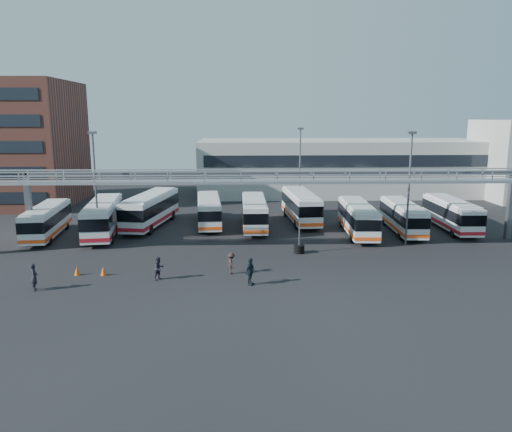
{
  "coord_description": "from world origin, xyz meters",
  "views": [
    {
      "loc": [
        -3.03,
        -36.65,
        11.53
      ],
      "look_at": [
        -1.7,
        6.0,
        2.96
      ],
      "focal_mm": 35.0,
      "sensor_mm": 36.0,
      "label": 1
    }
  ],
  "objects_px": {
    "bus_7": "(403,216)",
    "bus_3": "(209,210)",
    "light_pole_back": "(300,166)",
    "bus_8": "(451,213)",
    "pedestrian_c": "(231,263)",
    "pedestrian_a": "(34,277)",
    "bus_1": "(103,216)",
    "tire_stack": "(299,248)",
    "bus_4": "(254,212)",
    "cone_left": "(77,271)",
    "bus_0": "(47,220)",
    "bus_2": "(151,209)",
    "light_pole_mid": "(409,182)",
    "bus_5": "(301,205)",
    "bus_6": "(358,217)",
    "pedestrian_d": "(250,271)",
    "light_pole_left": "(95,182)",
    "pedestrian_b": "(159,268)",
    "cone_right": "(103,271)"
  },
  "relations": [
    {
      "from": "bus_3",
      "to": "pedestrian_b",
      "type": "bearing_deg",
      "value": -102.52
    },
    {
      "from": "bus_4",
      "to": "bus_6",
      "type": "xyz_separation_m",
      "value": [
        10.12,
        -3.13,
        -0.01
      ]
    },
    {
      "from": "bus_2",
      "to": "pedestrian_c",
      "type": "xyz_separation_m",
      "value": [
        8.79,
        -16.49,
        -1.12
      ]
    },
    {
      "from": "pedestrian_c",
      "to": "cone_left",
      "type": "bearing_deg",
      "value": 75.81
    },
    {
      "from": "light_pole_mid",
      "to": "cone_left",
      "type": "relative_size",
      "value": 15.68
    },
    {
      "from": "light_pole_back",
      "to": "bus_8",
      "type": "xyz_separation_m",
      "value": [
        14.56,
        -9.14,
        -3.99
      ]
    },
    {
      "from": "bus_4",
      "to": "cone_right",
      "type": "xyz_separation_m",
      "value": [
        -11.56,
        -15.38,
        -1.41
      ]
    },
    {
      "from": "bus_6",
      "to": "cone_left",
      "type": "xyz_separation_m",
      "value": [
        -23.63,
        -12.16,
        -1.41
      ]
    },
    {
      "from": "light_pole_left",
      "to": "bus_1",
      "type": "bearing_deg",
      "value": 97.95
    },
    {
      "from": "bus_1",
      "to": "cone_left",
      "type": "xyz_separation_m",
      "value": [
        1.36,
        -12.6,
        -1.56
      ]
    },
    {
      "from": "bus_0",
      "to": "bus_2",
      "type": "relative_size",
      "value": 0.87
    },
    {
      "from": "bus_0",
      "to": "bus_6",
      "type": "bearing_deg",
      "value": -5.12
    },
    {
      "from": "cone_right",
      "to": "bus_6",
      "type": "bearing_deg",
      "value": 29.49
    },
    {
      "from": "pedestrian_b",
      "to": "bus_4",
      "type": "bearing_deg",
      "value": 19.33
    },
    {
      "from": "pedestrian_a",
      "to": "tire_stack",
      "type": "xyz_separation_m",
      "value": [
        18.87,
        8.74,
        -0.5
      ]
    },
    {
      "from": "bus_3",
      "to": "pedestrian_c",
      "type": "distance_m",
      "value": 17.06
    },
    {
      "from": "light_pole_mid",
      "to": "bus_7",
      "type": "relative_size",
      "value": 1.01
    },
    {
      "from": "light_pole_left",
      "to": "bus_8",
      "type": "distance_m",
      "value": 35.13
    },
    {
      "from": "bus_3",
      "to": "pedestrian_a",
      "type": "height_order",
      "value": "bus_3"
    },
    {
      "from": "pedestrian_a",
      "to": "cone_right",
      "type": "height_order",
      "value": "pedestrian_a"
    },
    {
      "from": "bus_7",
      "to": "bus_6",
      "type": "bearing_deg",
      "value": -167.92
    },
    {
      "from": "bus_2",
      "to": "bus_3",
      "type": "xyz_separation_m",
      "value": [
        6.12,
        0.34,
        -0.22
      ]
    },
    {
      "from": "light_pole_left",
      "to": "pedestrian_a",
      "type": "distance_m",
      "value": 13.17
    },
    {
      "from": "pedestrian_a",
      "to": "bus_1",
      "type": "bearing_deg",
      "value": -16.49
    },
    {
      "from": "pedestrian_d",
      "to": "tire_stack",
      "type": "distance_m",
      "value": 9.21
    },
    {
      "from": "pedestrian_c",
      "to": "cone_right",
      "type": "relative_size",
      "value": 2.42
    },
    {
      "from": "bus_8",
      "to": "light_pole_mid",
      "type": "bearing_deg",
      "value": -137.77
    },
    {
      "from": "cone_right",
      "to": "tire_stack",
      "type": "bearing_deg",
      "value": 20.38
    },
    {
      "from": "bus_8",
      "to": "pedestrian_a",
      "type": "bearing_deg",
      "value": -153.8
    },
    {
      "from": "pedestrian_c",
      "to": "cone_left",
      "type": "height_order",
      "value": "pedestrian_c"
    },
    {
      "from": "light_pole_left",
      "to": "bus_6",
      "type": "distance_m",
      "value": 25.01
    },
    {
      "from": "bus_4",
      "to": "bus_8",
      "type": "height_order",
      "value": "bus_4"
    },
    {
      "from": "bus_7",
      "to": "bus_3",
      "type": "bearing_deg",
      "value": 171.49
    },
    {
      "from": "bus_8",
      "to": "bus_7",
      "type": "bearing_deg",
      "value": -169.71
    },
    {
      "from": "tire_stack",
      "to": "bus_0",
      "type": "bearing_deg",
      "value": 164.68
    },
    {
      "from": "tire_stack",
      "to": "cone_right",
      "type": "bearing_deg",
      "value": -159.62
    },
    {
      "from": "bus_4",
      "to": "cone_left",
      "type": "xyz_separation_m",
      "value": [
        -13.51,
        -15.29,
        -1.42
      ]
    },
    {
      "from": "bus_5",
      "to": "pedestrian_c",
      "type": "bearing_deg",
      "value": -115.89
    },
    {
      "from": "pedestrian_d",
      "to": "bus_4",
      "type": "bearing_deg",
      "value": 25.84
    },
    {
      "from": "bus_7",
      "to": "cone_left",
      "type": "bearing_deg",
      "value": -152.97
    },
    {
      "from": "bus_0",
      "to": "bus_8",
      "type": "xyz_separation_m",
      "value": [
        40.32,
        1.87,
        0.05
      ]
    },
    {
      "from": "bus_1",
      "to": "tire_stack",
      "type": "height_order",
      "value": "bus_1"
    },
    {
      "from": "light_pole_back",
      "to": "tire_stack",
      "type": "xyz_separation_m",
      "value": [
        -2.04,
        -17.5,
        -5.29
      ]
    },
    {
      "from": "bus_6",
      "to": "pedestrian_d",
      "type": "bearing_deg",
      "value": -123.94
    },
    {
      "from": "light_pole_mid",
      "to": "pedestrian_c",
      "type": "xyz_separation_m",
      "value": [
        -15.75,
        -8.07,
        -4.92
      ]
    },
    {
      "from": "bus_5",
      "to": "light_pole_back",
      "type": "bearing_deg",
      "value": 81.08
    },
    {
      "from": "light_pole_back",
      "to": "bus_4",
      "type": "height_order",
      "value": "light_pole_back"
    },
    {
      "from": "light_pole_back",
      "to": "bus_1",
      "type": "relative_size",
      "value": 0.89
    },
    {
      "from": "bus_5",
      "to": "bus_7",
      "type": "xyz_separation_m",
      "value": [
        9.65,
        -5.35,
        -0.18
      ]
    },
    {
      "from": "bus_4",
      "to": "bus_8",
      "type": "distance_m",
      "value": 20.24
    }
  ]
}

